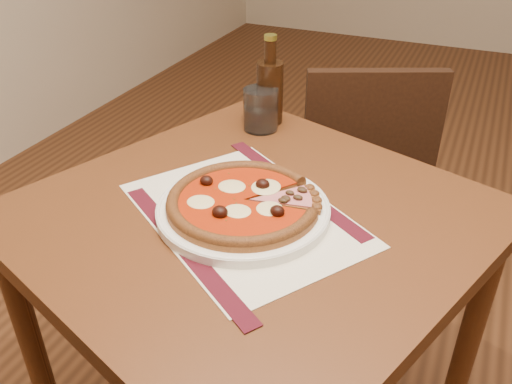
# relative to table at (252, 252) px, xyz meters

# --- Properties ---
(table) EXTENTS (1.03, 1.03, 0.75)m
(table) POSITION_rel_table_xyz_m (0.00, 0.00, 0.00)
(table) COLOR brown
(table) RESTS_ON ground
(chair_far) EXTENTS (0.52, 0.52, 0.83)m
(chair_far) POSITION_rel_table_xyz_m (0.05, 0.74, -0.17)
(chair_far) COLOR black
(chair_far) RESTS_ON ground
(placemat) EXTENTS (0.55, 0.52, 0.00)m
(placemat) POSITION_rel_table_xyz_m (-0.01, -0.02, 0.10)
(placemat) COLOR silver
(placemat) RESTS_ON table
(plate) EXTENTS (0.33, 0.33, 0.02)m
(plate) POSITION_rel_table_xyz_m (-0.01, -0.02, 0.11)
(plate) COLOR white
(plate) RESTS_ON placemat
(pizza) EXTENTS (0.29, 0.29, 0.04)m
(pizza) POSITION_rel_table_xyz_m (-0.01, -0.02, 0.13)
(pizza) COLOR #9D5A25
(pizza) RESTS_ON plate
(ham_slice) EXTENTS (0.13, 0.10, 0.02)m
(ham_slice) POSITION_rel_table_xyz_m (0.07, 0.04, 0.13)
(ham_slice) COLOR #9D5A25
(ham_slice) RESTS_ON plate
(water_glass) EXTENTS (0.09, 0.09, 0.10)m
(water_glass) POSITION_rel_table_xyz_m (-0.13, 0.34, 0.15)
(water_glass) COLOR white
(water_glass) RESTS_ON table
(bottle) EXTENTS (0.07, 0.07, 0.22)m
(bottle) POSITION_rel_table_xyz_m (-0.13, 0.39, 0.19)
(bottle) COLOR #371D0D
(bottle) RESTS_ON table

